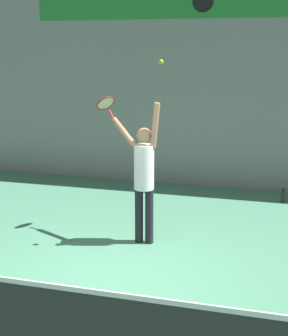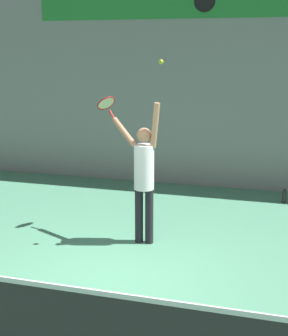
# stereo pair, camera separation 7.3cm
# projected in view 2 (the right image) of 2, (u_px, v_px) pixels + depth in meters

# --- Properties ---
(ground_plane) EXTENTS (18.00, 18.00, 0.00)m
(ground_plane) POSITION_uv_depth(u_px,v_px,m) (104.00, 290.00, 5.98)
(ground_plane) COLOR #4C8C6B
(back_wall) EXTENTS (18.00, 0.10, 5.00)m
(back_wall) POSITION_uv_depth(u_px,v_px,m) (183.00, 73.00, 10.11)
(back_wall) COLOR gray
(back_wall) RESTS_ON ground_plane
(sponsor_banner) EXTENTS (6.50, 0.02, 0.66)m
(sponsor_banner) POSITION_uv_depth(u_px,v_px,m) (184.00, 2.00, 9.70)
(sponsor_banner) COLOR #288C38
(scoreboard_clock) EXTENTS (0.44, 0.04, 0.44)m
(scoreboard_clock) POSITION_uv_depth(u_px,v_px,m) (205.00, 1.00, 9.57)
(scoreboard_clock) COLOR black
(court_net) EXTENTS (6.47, 0.07, 1.06)m
(court_net) POSITION_uv_depth(u_px,v_px,m) (42.00, 326.00, 4.33)
(court_net) COLOR #333333
(court_net) RESTS_ON ground_plane
(tennis_player) EXTENTS (0.92, 0.58, 2.24)m
(tennis_player) POSITION_uv_depth(u_px,v_px,m) (144.00, 173.00, 7.20)
(tennis_player) COLOR black
(tennis_player) RESTS_ON ground_plane
(tennis_racket) EXTENTS (0.40, 0.40, 0.37)m
(tennis_racket) POSITION_uv_depth(u_px,v_px,m) (107.00, 104.00, 7.63)
(tennis_racket) COLOR red
(tennis_ball) EXTENTS (0.07, 0.07, 0.07)m
(tennis_ball) POSITION_uv_depth(u_px,v_px,m) (161.00, 62.00, 6.66)
(tennis_ball) COLOR #CCDB2D
(water_bottle) EXTENTS (0.08, 0.08, 0.29)m
(water_bottle) POSITION_uv_depth(u_px,v_px,m) (284.00, 197.00, 9.35)
(water_bottle) COLOR #262628
(water_bottle) RESTS_ON ground_plane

